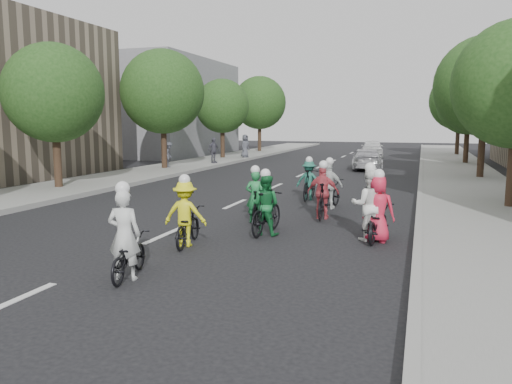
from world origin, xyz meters
The scene contains 27 objects.
ground centered at (0.00, 0.00, 0.00)m, with size 120.00×120.00×0.00m, color black.
sidewalk_left centered at (-8.00, 10.00, 0.07)m, with size 4.00×80.00×0.15m, color gray.
curb_left centered at (-6.05, 10.00, 0.09)m, with size 0.18×80.00×0.18m, color #999993.
sidewalk_right centered at (8.00, 10.00, 0.07)m, with size 4.00×80.00×0.15m, color gray.
curb_right centered at (6.05, 10.00, 0.09)m, with size 0.18×80.00×0.18m, color #999993.
bldg_sw centered at (-16.00, 28.00, 4.00)m, with size 10.00×14.00×8.00m, color slate.
tree_l_2 centered at (-8.20, 6.00, 3.96)m, with size 4.00×4.00×5.97m.
tree_l_3 centered at (-8.20, 15.00, 4.52)m, with size 4.80×4.80×6.93m.
tree_l_4 centered at (-8.20, 24.00, 3.96)m, with size 4.00×4.00×5.97m.
tree_l_5 centered at (-8.20, 33.00, 4.52)m, with size 4.80×4.80×6.93m.
tree_r_1 centered at (8.80, 15.60, 4.52)m, with size 4.80×4.80×6.93m.
tree_r_2 centered at (8.80, 24.60, 3.96)m, with size 4.00×4.00×5.97m.
tree_r_3 centered at (8.80, 33.60, 4.52)m, with size 4.80×4.80×6.93m.
cyclist_0 centered at (1.06, -3.30, 0.57)m, with size 0.81×1.60×1.79m.
cyclist_1 centered at (2.39, 0.93, 0.64)m, with size 0.79×1.87×1.67m.
cyclist_2 centered at (1.00, -0.77, 0.60)m, with size 1.05×1.72×1.66m.
cyclist_3 centered at (3.37, 3.43, 0.64)m, with size 0.93×1.81×1.72m.
cyclist_4 centered at (5.12, 1.04, 0.60)m, with size 0.84×1.70×1.74m.
cyclist_5 centered at (1.66, 2.32, 0.56)m, with size 0.74×1.60×1.62m.
cyclist_6 centered at (4.91, 1.11, 0.67)m, with size 0.93×1.76×1.88m.
cyclist_7 centered at (2.21, 6.79, 0.63)m, with size 0.93×1.84×1.58m.
cyclist_8 centered at (3.24, 5.17, 0.58)m, with size 0.95×1.86×1.68m.
follow_car_lead centered at (3.00, 19.27, 0.62)m, with size 1.74×4.28×1.24m, color silver.
follow_car_trail centered at (2.31, 29.54, 0.71)m, with size 1.68×4.19×1.43m, color white.
spectator_0 centered at (-8.14, 15.44, 0.90)m, with size 0.97×0.56×1.50m, color #4E505B.
spectator_1 centered at (-6.82, 19.02, 0.98)m, with size 0.97×0.40×1.66m, color #565563.
spectator_2 centered at (-6.58, 24.47, 1.01)m, with size 0.84×0.55×1.72m, color #50525E.
Camera 1 is at (6.05, -10.89, 2.83)m, focal length 35.00 mm.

